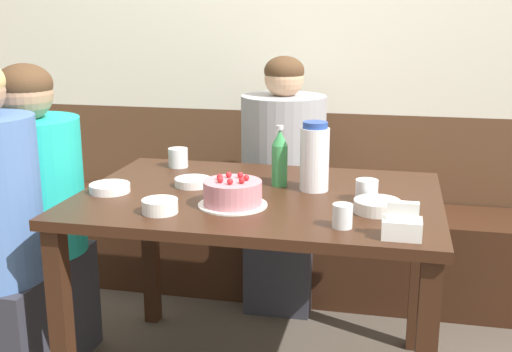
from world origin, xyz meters
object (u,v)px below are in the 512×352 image
object	(u,v)px
bowl_sauce_shallow	(160,206)
water_pitcher	(315,157)
soju_bottle	(280,157)
bowl_side_dish	(193,182)
person_grey_tee	(283,186)
bowl_rice_small	(377,206)
glass_shot_small	(367,190)
birthday_cake	(233,193)
bench_seat	(295,249)
person_pale_blue_shirt	(36,217)
glass_water_tall	(178,158)
bowl_soup_white	(110,188)
napkin_holder	(402,225)
glass_tumbler_short	(342,216)

from	to	relation	value
bowl_sauce_shallow	water_pitcher	bearing A→B (deg)	40.03
soju_bottle	bowl_side_dish	xyz separation A→B (m)	(-0.31, -0.07, -0.09)
soju_bottle	bowl_sauce_shallow	bearing A→B (deg)	-127.69
soju_bottle	person_grey_tee	world-z (taller)	person_grey_tee
bowl_rice_small	person_grey_tee	xyz separation A→B (m)	(-0.45, 0.82, -0.18)
glass_shot_small	birthday_cake	bearing A→B (deg)	-160.76
soju_bottle	bench_seat	bearing A→B (deg)	94.03
bowl_sauce_shallow	person_pale_blue_shirt	xyz separation A→B (m)	(-0.62, 0.29, -0.17)
bench_seat	glass_water_tall	size ratio (longest dim) A/B	30.58
bowl_sauce_shallow	glass_shot_small	bearing A→B (deg)	23.27
bowl_soup_white	bowl_rice_small	bearing A→B (deg)	-2.00
person_pale_blue_shirt	bowl_side_dish	bearing A→B (deg)	3.35
glass_water_tall	water_pitcher	bearing A→B (deg)	-21.15
water_pitcher	bowl_side_dish	size ratio (longest dim) A/B	1.85
birthday_cake	soju_bottle	distance (m)	0.30
napkin_holder	bowl_side_dish	world-z (taller)	napkin_holder
birthday_cake	glass_water_tall	bearing A→B (deg)	126.62
water_pitcher	birthday_cake	bearing A→B (deg)	-133.55
glass_tumbler_short	bowl_soup_white	bearing A→B (deg)	166.21
napkin_holder	bowl_soup_white	bearing A→B (deg)	165.57
bowl_soup_white	bowl_rice_small	size ratio (longest dim) A/B	0.96
bowl_rice_small	person_pale_blue_shirt	xyz separation A→B (m)	(-1.29, 0.14, -0.17)
bowl_side_dish	glass_shot_small	size ratio (longest dim) A/B	1.75
bench_seat	glass_tumbler_short	bearing A→B (deg)	-74.41
water_pitcher	glass_water_tall	bearing A→B (deg)	158.85
bowl_rice_small	bowl_sauce_shallow	xyz separation A→B (m)	(-0.67, -0.15, 0.00)
water_pitcher	person_pale_blue_shirt	distance (m)	1.10
water_pitcher	glass_shot_small	bearing A→B (deg)	-27.47
glass_tumbler_short	glass_shot_small	world-z (taller)	glass_shot_small
glass_tumbler_short	person_grey_tee	world-z (taller)	person_grey_tee
bowl_side_dish	glass_water_tall	size ratio (longest dim) A/B	1.66
soju_bottle	bowl_sauce_shallow	distance (m)	0.51
water_pitcher	glass_shot_small	world-z (taller)	water_pitcher
birthday_cake	bowl_rice_small	size ratio (longest dim) A/B	1.54
napkin_holder	bowl_side_dish	size ratio (longest dim) A/B	0.83
bowl_rice_small	bowl_soup_white	bearing A→B (deg)	178.00
water_pitcher	bowl_sauce_shallow	xyz separation A→B (m)	(-0.44, -0.37, -0.10)
bowl_rice_small	glass_shot_small	xyz separation A→B (m)	(-0.04, 0.12, 0.02)
bowl_side_dish	bowl_sauce_shallow	distance (m)	0.33
bowl_soup_white	person_pale_blue_shirt	size ratio (longest dim) A/B	0.12
napkin_holder	glass_shot_small	distance (m)	0.36
bowl_soup_white	birthday_cake	bearing A→B (deg)	-7.80
glass_water_tall	bowl_rice_small	bearing A→B (deg)	-28.48
napkin_holder	bowl_rice_small	distance (m)	0.24
water_pitcher	glass_tumbler_short	xyz separation A→B (m)	(0.13, -0.39, -0.08)
water_pitcher	soju_bottle	distance (m)	0.13
birthday_cake	bowl_sauce_shallow	world-z (taller)	birthday_cake
water_pitcher	bowl_rice_small	xyz separation A→B (m)	(0.23, -0.22, -0.10)
birthday_cake	glass_shot_small	world-z (taller)	birthday_cake
birthday_cake	glass_water_tall	size ratio (longest dim) A/B	2.85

